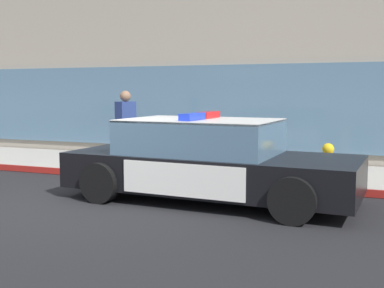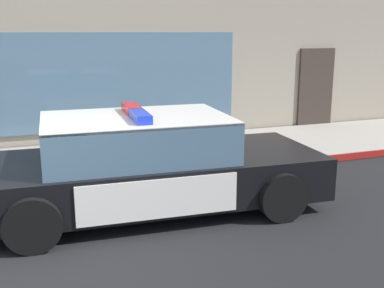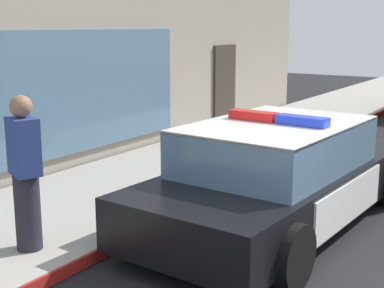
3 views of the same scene
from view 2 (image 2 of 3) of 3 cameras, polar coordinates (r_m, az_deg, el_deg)
name	(u,v)px [view 2 (image 2 of 3)]	position (r m, az deg, el deg)	size (l,w,h in m)	color
ground	(0,271)	(5.65, -22.26, -14.14)	(48.00, 48.00, 0.00)	black
sidewalk	(6,170)	(9.18, -21.65, -2.90)	(48.00, 2.78, 0.15)	#A39E93
curb_red_paint	(5,194)	(7.84, -21.83, -5.67)	(28.80, 0.04, 0.14)	maroon
police_cruiser	(147,164)	(6.71, -5.52, -2.49)	(4.97, 2.32, 1.49)	black
fire_hydrant	(217,141)	(8.88, 3.05, 0.37)	(0.34, 0.39, 0.73)	gold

